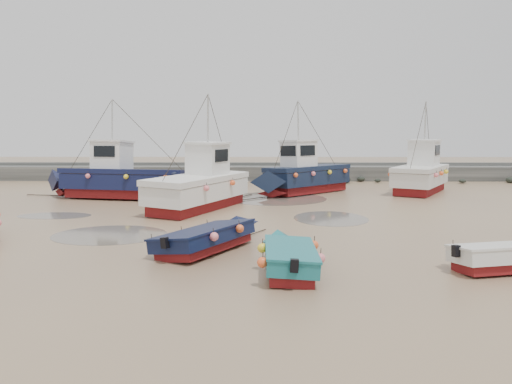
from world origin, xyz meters
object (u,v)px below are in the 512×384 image
(dinghy_1, at_px, (212,235))
(cabin_boat_2, at_px, (302,174))
(dinghy_2, at_px, (288,253))
(cabin_boat_3, at_px, (422,172))
(person, at_px, (175,203))
(cabin_boat_1, at_px, (204,184))
(cabin_boat_0, at_px, (118,178))

(dinghy_1, distance_m, cabin_boat_2, 16.75)
(dinghy_1, relative_size, dinghy_2, 1.09)
(cabin_boat_3, bearing_deg, person, -130.58)
(dinghy_1, distance_m, person, 12.06)
(cabin_boat_1, bearing_deg, cabin_boat_3, 51.39)
(dinghy_1, bearing_deg, dinghy_2, -16.85)
(dinghy_2, bearing_deg, dinghy_1, 133.18)
(dinghy_1, bearing_deg, person, 136.06)
(dinghy_1, xyz_separation_m, cabin_boat_3, (13.05, 17.03, 0.84))
(cabin_boat_3, distance_m, person, 17.34)
(dinghy_2, xyz_separation_m, cabin_boat_2, (1.99, 18.86, 0.80))
(person, bearing_deg, dinghy_2, 79.26)
(cabin_boat_3, relative_size, person, 4.58)
(dinghy_1, xyz_separation_m, cabin_boat_2, (4.59, 16.09, 0.82))
(person, bearing_deg, cabin_boat_1, 103.24)
(cabin_boat_1, height_order, cabin_boat_2, same)
(cabin_boat_2, bearing_deg, cabin_boat_0, 59.39)
(dinghy_1, xyz_separation_m, cabin_boat_0, (-7.27, 13.62, 0.76))
(dinghy_1, distance_m, cabin_boat_0, 15.46)
(dinghy_1, xyz_separation_m, cabin_boat_1, (-1.37, 9.70, 0.79))
(cabin_boat_2, bearing_deg, dinghy_1, 121.70)
(cabin_boat_3, bearing_deg, dinghy_1, -96.44)
(cabin_boat_2, distance_m, person, 9.24)
(dinghy_1, height_order, person, dinghy_1)
(person, bearing_deg, cabin_boat_0, -60.81)
(dinghy_2, relative_size, person, 2.96)
(cabin_boat_0, height_order, person, cabin_boat_0)
(dinghy_2, bearing_deg, person, 112.49)
(cabin_boat_0, distance_m, cabin_boat_3, 20.61)
(cabin_boat_1, distance_m, cabin_boat_2, 8.74)
(dinghy_2, xyz_separation_m, person, (-5.95, 14.35, -0.56))
(cabin_boat_0, height_order, cabin_boat_3, same)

